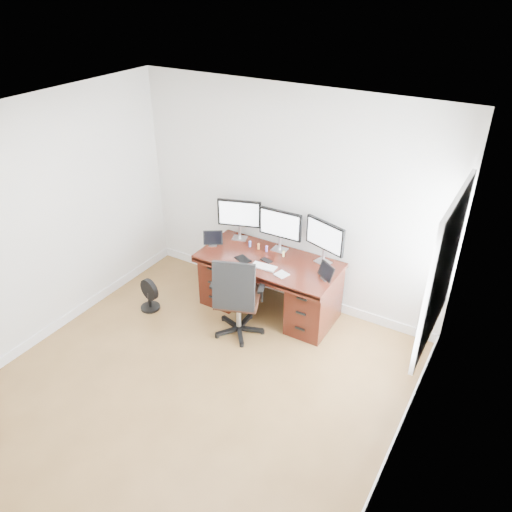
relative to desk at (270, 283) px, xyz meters
The scene contains 19 objects.
ground 1.87m from the desk, 90.00° to the right, with size 4.50×4.50×0.00m, color brown.
back_wall 1.04m from the desk, 90.00° to the left, with size 4.00×0.10×2.70m, color white.
right_wall 2.80m from the desk, 40.79° to the right, with size 0.10×4.50×2.70m.
desk is the anchor object (origin of this frame).
office_chair 0.62m from the desk, 97.28° to the right, with size 0.73×0.73×1.07m.
floor_fan 1.52m from the desk, 149.97° to the right, with size 0.29×0.24×0.42m.
monitor_left 0.93m from the desk, 157.68° to the left, with size 0.53×0.21×0.53m.
monitor_center 0.72m from the desk, 89.99° to the left, with size 0.55×0.14×0.53m.
monitor_right 0.93m from the desk, 22.32° to the left, with size 0.53×0.21×0.53m.
tablet_left 0.89m from the desk, behind, with size 0.24×0.19×0.19m.
tablet_right 0.87m from the desk, ahead, with size 0.24×0.19×0.19m.
keyboard 0.42m from the desk, 80.14° to the right, with size 0.29×0.12×0.01m, color white.
trackpad 0.52m from the desk, 40.91° to the right, with size 0.14×0.14×0.01m, color silver.
drawing_tablet 0.48m from the desk, 144.19° to the right, with size 0.20×0.12×0.01m, color black.
phone 0.36m from the desk, 97.12° to the right, with size 0.14×0.07×0.01m, color black.
figurine_blue 0.54m from the desk, 161.37° to the left, with size 0.03×0.03×0.08m.
figurine_orange 0.47m from the desk, 152.69° to the left, with size 0.03×0.03×0.08m.
figurine_purple 0.43m from the desk, 134.59° to the left, with size 0.03×0.03×0.08m.
figurine_yellow 0.43m from the desk, 45.74° to the left, with size 0.03×0.03×0.08m.
Camera 1 is at (2.46, -2.65, 3.79)m, focal length 35.00 mm.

